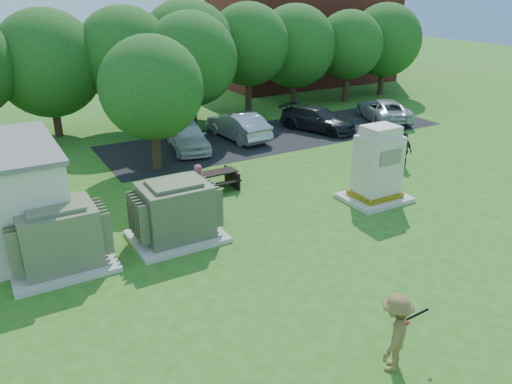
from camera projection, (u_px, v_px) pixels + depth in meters
ground at (324, 278)px, 14.64m from camera, size 120.00×120.00×0.00m
brick_building at (304, 35)px, 43.00m from camera, size 15.00×8.00×8.00m
parking_strip at (279, 135)px, 28.67m from camera, size 20.00×6.00×0.01m
transformer_left at (59, 238)px, 14.88m from camera, size 3.00×2.40×2.07m
transformer_right at (176, 212)px, 16.58m from camera, size 3.00×2.40×2.07m
generator_cabinet at (377, 168)px, 19.48m from camera, size 2.50×2.04×3.04m
picnic_table at (216, 178)px, 20.84m from camera, size 1.80×1.35×0.77m
batter at (395, 333)px, 10.86m from camera, size 1.42×1.26×1.91m
person_by_generator at (389, 178)px, 19.60m from camera, size 0.82×0.79×1.90m
person_at_picnic at (200, 185)px, 19.27m from camera, size 0.83×0.67×1.63m
person_walking_right at (404, 150)px, 23.39m from camera, size 0.41×0.97×1.64m
car_white at (188, 136)px, 25.82m from camera, size 2.53×4.59×1.48m
car_silver_a at (238, 125)px, 27.68m from camera, size 1.91×4.69×1.52m
car_dark at (318, 119)px, 29.26m from camera, size 3.47×5.03×1.35m
car_silver_b at (383, 110)px, 31.43m from camera, size 3.97×5.42×1.37m
batting_equipment at (415, 316)px, 10.96m from camera, size 1.13×0.33×0.23m
tree_row at (157, 57)px, 28.66m from camera, size 41.30×13.30×7.30m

